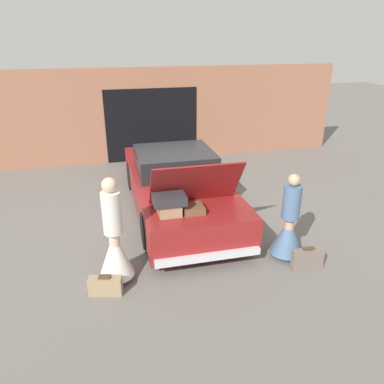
{
  "coord_description": "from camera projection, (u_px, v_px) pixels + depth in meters",
  "views": [
    {
      "loc": [
        -1.53,
        -7.53,
        3.68
      ],
      "look_at": [
        0.0,
        -1.34,
        0.98
      ],
      "focal_mm": 35.0,
      "sensor_mm": 36.0,
      "label": 1
    }
  ],
  "objects": [
    {
      "name": "garage_wall_back",
      "position": [
        151.0,
        115.0,
        11.4
      ],
      "size": [
        12.0,
        0.14,
        2.8
      ],
      "color": "#9E664C",
      "rests_on": "ground_plane"
    },
    {
      "name": "car",
      "position": [
        177.0,
        185.0,
        8.28
      ],
      "size": [
        1.94,
        4.96,
        1.69
      ],
      "color": "maroon",
      "rests_on": "ground_plane"
    },
    {
      "name": "ground_plane",
      "position": [
        178.0,
        209.0,
        8.51
      ],
      "size": [
        40.0,
        40.0,
        0.0
      ],
      "primitive_type": "plane",
      "color": "slate"
    },
    {
      "name": "person_right",
      "position": [
        289.0,
        228.0,
        6.52
      ],
      "size": [
        0.58,
        0.58,
        1.56
      ],
      "rotation": [
        0.0,
        0.0,
        1.37
      ],
      "color": "tan",
      "rests_on": "ground_plane"
    },
    {
      "name": "person_left",
      "position": [
        115.0,
        245.0,
        5.86
      ],
      "size": [
        0.57,
        0.57,
        1.76
      ],
      "rotation": [
        0.0,
        0.0,
        -1.44
      ],
      "color": "beige",
      "rests_on": "ground_plane"
    },
    {
      "name": "suitcase_beside_left_person",
      "position": [
        105.0,
        286.0,
        5.68
      ],
      "size": [
        0.52,
        0.27,
        0.33
      ],
      "color": "#9E8460",
      "rests_on": "ground_plane"
    },
    {
      "name": "suitcase_beside_right_person",
      "position": [
        307.0,
        259.0,
        6.3
      ],
      "size": [
        0.55,
        0.16,
        0.41
      ],
      "color": "#75665B",
      "rests_on": "ground_plane"
    }
  ]
}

